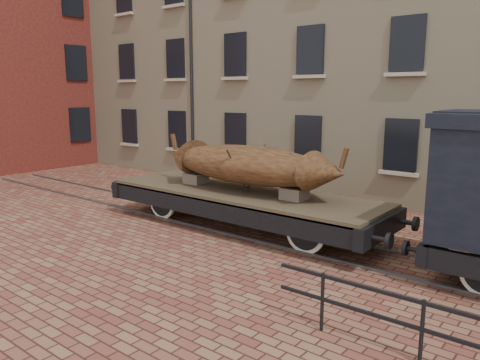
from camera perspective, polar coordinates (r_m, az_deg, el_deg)
The scene contains 4 objects.
ground at distance 12.68m, azimuth 6.32°, elevation -7.25°, with size 90.00×90.00×0.00m, color brown.
rail_track at distance 12.67m, azimuth 6.32°, elevation -7.12°, with size 30.00×1.52×0.06m.
flatcar_wagon at distance 13.42m, azimuth 0.12°, elevation -2.24°, with size 9.47×2.57×1.43m.
iron_boat at distance 13.10m, azimuth 0.86°, elevation 1.92°, with size 6.13×1.79×1.48m.
Camera 1 is at (6.42, -10.22, 3.87)m, focal length 35.00 mm.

